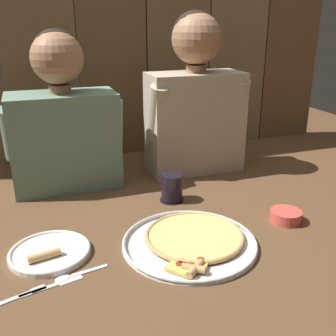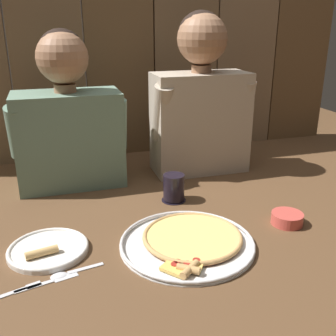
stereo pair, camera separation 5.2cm
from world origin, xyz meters
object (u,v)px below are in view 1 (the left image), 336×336
(pizza_tray, at_px, (192,240))
(diner_left, at_px, (63,119))
(dinner_plate, at_px, (50,252))
(diner_right, at_px, (195,97))
(drinking_glass, at_px, (172,188))
(dipping_bowl, at_px, (286,215))

(pizza_tray, distance_m, diner_left, 0.69)
(dinner_plate, relative_size, diner_left, 0.38)
(diner_right, bearing_deg, dinner_plate, -142.33)
(drinking_glass, xyz_separation_m, diner_left, (-0.33, 0.27, 0.22))
(pizza_tray, distance_m, drinking_glass, 0.30)
(pizza_tray, bearing_deg, dinner_plate, 169.42)
(pizza_tray, bearing_deg, dipping_bowl, 4.13)
(drinking_glass, bearing_deg, diner_right, 53.55)
(drinking_glass, distance_m, diner_left, 0.48)
(pizza_tray, bearing_deg, diner_left, 116.73)
(pizza_tray, xyz_separation_m, diner_right, (0.25, 0.57, 0.30))
(drinking_glass, distance_m, diner_right, 0.43)
(drinking_glass, bearing_deg, dipping_bowl, -43.00)
(diner_left, distance_m, diner_right, 0.54)
(drinking_glass, relative_size, dipping_bowl, 0.98)
(dinner_plate, distance_m, drinking_glass, 0.49)
(diner_left, bearing_deg, pizza_tray, -63.27)
(dipping_bowl, height_order, diner_left, diner_left)
(dipping_bowl, bearing_deg, diner_right, 99.49)
(dinner_plate, xyz_separation_m, dipping_bowl, (0.73, -0.05, 0.01))
(dipping_bowl, height_order, diner_right, diner_right)
(pizza_tray, relative_size, dipping_bowl, 3.87)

